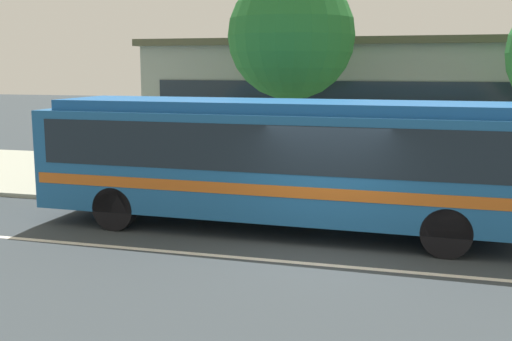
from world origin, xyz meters
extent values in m
plane|color=#333B40|center=(0.00, 0.00, 0.00)|extent=(120.00, 120.00, 0.00)
cube|color=#9C9F8E|center=(0.00, 6.86, 0.06)|extent=(60.00, 8.00, 0.12)
cube|color=silver|center=(0.00, -0.80, 0.00)|extent=(56.00, 0.16, 0.01)
cube|color=#1C5995|center=(-1.35, 1.51, 1.56)|extent=(10.97, 2.73, 2.27)
cube|color=#185297|center=(-1.35, 1.51, 2.81)|extent=(10.09, 2.41, 0.24)
cube|color=#19232D|center=(-1.35, 1.51, 2.01)|extent=(10.32, 2.75, 1.00)
cube|color=#BF5C1C|center=(-1.35, 1.51, 1.15)|extent=(10.75, 2.75, 0.24)
cylinder|color=black|center=(2.39, 2.58, 0.50)|extent=(1.00, 0.30, 1.00)
cylinder|color=black|center=(2.35, 0.32, 0.50)|extent=(1.00, 0.30, 1.00)
cylinder|color=black|center=(-4.83, 2.71, 0.50)|extent=(1.00, 0.30, 1.00)
cylinder|color=black|center=(-4.87, 0.44, 0.50)|extent=(1.00, 0.30, 1.00)
cylinder|color=slate|center=(1.54, 4.30, 0.57)|extent=(0.14, 0.14, 0.90)
cylinder|color=slate|center=(1.70, 4.29, 0.57)|extent=(0.14, 0.14, 0.90)
cylinder|color=#CF383C|center=(1.62, 4.30, 1.32)|extent=(0.36, 0.36, 0.61)
sphere|color=tan|center=(1.62, 4.30, 1.74)|extent=(0.23, 0.23, 0.23)
cylinder|color=#23264E|center=(2.12, 3.46, 0.55)|extent=(0.14, 0.14, 0.86)
cylinder|color=#23264E|center=(2.12, 3.30, 0.55)|extent=(0.14, 0.14, 0.86)
cylinder|color=green|center=(2.12, 3.38, 1.30)|extent=(0.36, 0.36, 0.63)
sphere|color=tan|center=(2.12, 3.38, 1.73)|extent=(0.23, 0.23, 0.23)
cylinder|color=#382F34|center=(1.89, 4.28, 0.53)|extent=(0.14, 0.14, 0.82)
cylinder|color=#382F34|center=(2.01, 4.39, 0.53)|extent=(0.14, 0.14, 0.82)
cylinder|color=#42545C|center=(1.95, 4.34, 1.24)|extent=(0.48, 0.48, 0.60)
sphere|color=tan|center=(1.95, 4.34, 1.64)|extent=(0.21, 0.21, 0.21)
cylinder|color=brown|center=(-2.02, 5.86, 1.70)|extent=(0.35, 0.35, 3.15)
sphere|color=#24692C|center=(-2.02, 5.86, 4.55)|extent=(3.65, 3.65, 3.65)
cube|color=gray|center=(1.17, 12.95, 2.20)|extent=(18.69, 8.58, 4.40)
cube|color=#19232D|center=(1.17, 8.64, 2.42)|extent=(17.19, 0.04, 1.58)
cube|color=#424533|center=(1.17, 12.95, 4.52)|extent=(19.09, 8.98, 0.24)
camera|label=1|loc=(2.01, -12.00, 3.68)|focal=43.88mm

